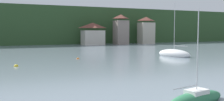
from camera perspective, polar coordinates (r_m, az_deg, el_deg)
shore_building_westcentral at (r=82.80m, az=-4.33°, el=3.70°), size 7.06×5.27×7.18m
shore_building_central at (r=86.18m, az=2.00°, el=4.66°), size 4.46×4.33×10.07m
shore_building_eastcentral at (r=90.90m, az=7.65°, el=4.42°), size 5.26×4.30×9.48m
sailboat_far_3 at (r=45.69m, az=13.71°, el=-0.79°), size 3.74×6.84×9.82m
sailboat_mid_6 at (r=16.61m, az=18.40°, el=-10.23°), size 4.89×2.24×5.97m
mooring_buoy_near at (r=40.55m, az=-7.65°, el=-1.90°), size 0.43×0.43×0.43m
mooring_buoy_mid at (r=33.85m, az=-20.69°, el=-3.37°), size 0.54×0.54×0.54m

